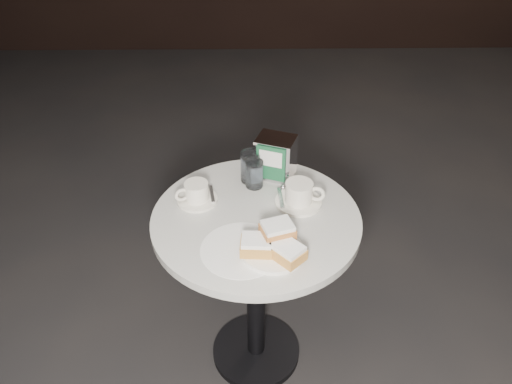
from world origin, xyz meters
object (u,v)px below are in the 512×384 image
(coffee_cup_right, at_px, (299,195))
(water_glass_left, at_px, (250,167))
(cafe_table, at_px, (256,259))
(water_glass_right, at_px, (254,174))
(napkin_dispenser, at_px, (275,157))
(beignet_plate, at_px, (273,245))
(coffee_cup_left, at_px, (196,193))

(coffee_cup_right, relative_size, water_glass_left, 1.63)
(cafe_table, xyz_separation_m, water_glass_left, (-0.02, 0.21, 0.25))
(cafe_table, distance_m, water_glass_right, 0.30)
(cafe_table, height_order, napkin_dispenser, napkin_dispenser)
(beignet_plate, relative_size, coffee_cup_left, 1.34)
(water_glass_left, distance_m, napkin_dispenser, 0.10)
(coffee_cup_left, relative_size, coffee_cup_right, 0.98)
(beignet_plate, xyz_separation_m, coffee_cup_right, (0.10, 0.25, 0.00))
(coffee_cup_right, bearing_deg, beignet_plate, -100.11)
(coffee_cup_left, bearing_deg, napkin_dispenser, 4.85)
(cafe_table, bearing_deg, water_glass_left, 94.65)
(beignet_plate, xyz_separation_m, coffee_cup_left, (-0.25, 0.27, -0.00))
(coffee_cup_left, xyz_separation_m, napkin_dispenser, (0.28, 0.15, 0.05))
(cafe_table, distance_m, water_glass_left, 0.33)
(cafe_table, relative_size, beignet_plate, 2.99)
(cafe_table, height_order, beignet_plate, beignet_plate)
(coffee_cup_right, distance_m, water_glass_left, 0.22)
(water_glass_left, bearing_deg, cafe_table, -85.35)
(water_glass_left, height_order, water_glass_right, water_glass_left)
(cafe_table, bearing_deg, beignet_plate, -74.70)
(beignet_plate, relative_size, water_glass_right, 2.43)
(beignet_plate, distance_m, napkin_dispenser, 0.42)
(coffee_cup_right, distance_m, napkin_dispenser, 0.19)
(beignet_plate, height_order, napkin_dispenser, napkin_dispenser)
(cafe_table, relative_size, water_glass_right, 7.26)
(coffee_cup_left, bearing_deg, coffee_cup_right, -27.09)
(beignet_plate, xyz_separation_m, water_glass_right, (-0.05, 0.35, 0.02))
(coffee_cup_left, height_order, coffee_cup_right, coffee_cup_right)
(coffee_cup_left, bearing_deg, beignet_plate, -70.64)
(cafe_table, relative_size, coffee_cup_right, 3.92)
(water_glass_left, bearing_deg, napkin_dispenser, 18.87)
(beignet_plate, relative_size, coffee_cup_right, 1.31)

